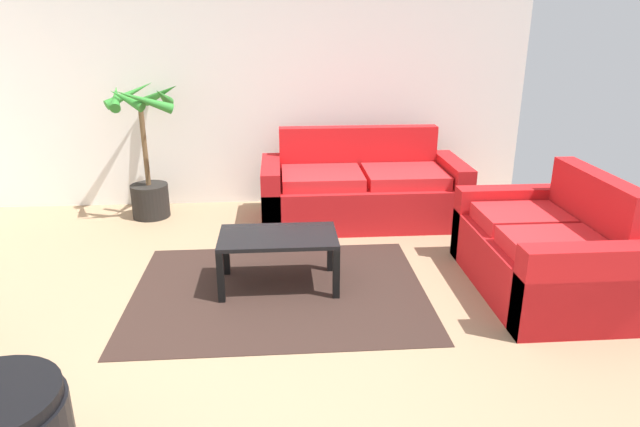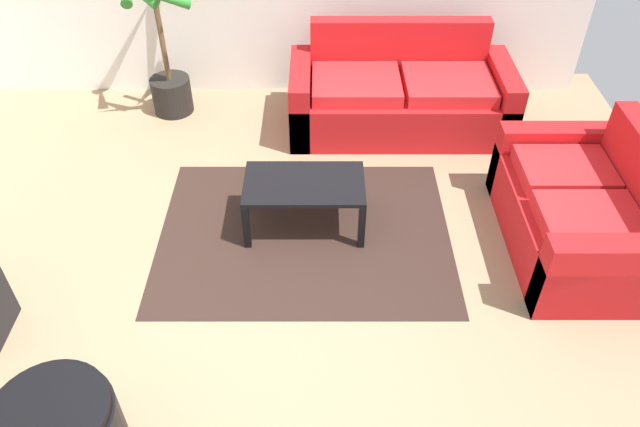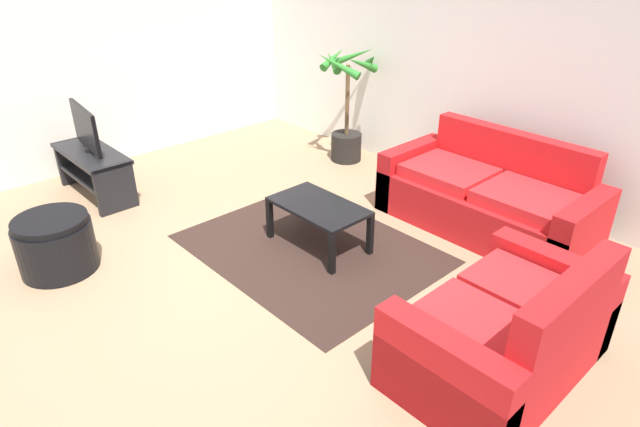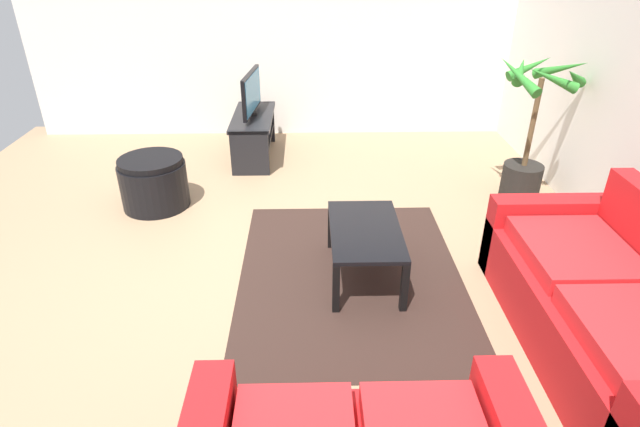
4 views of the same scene
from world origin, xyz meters
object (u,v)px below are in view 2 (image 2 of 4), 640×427
Objects in this scene: couch_loveseat at (583,215)px; coffee_table at (306,189)px; potted_palm at (168,57)px; couch_main at (402,97)px.

couch_loveseat reaches higher than coffee_table.
coffee_table is 0.64× the size of potted_palm.
potted_palm is (-3.30, 1.90, 0.27)m from couch_loveseat.
potted_palm is at bearing 127.88° from coffee_table.
coffee_table is at bearing -52.12° from potted_palm.
couch_loveseat is (1.14, -1.63, -0.00)m from couch_main.
couch_loveseat is at bearing -55.13° from couch_main.
potted_palm is at bearing 173.00° from couch_main.
couch_loveseat is at bearing -6.08° from coffee_table.
coffee_table is (-1.99, 0.21, 0.06)m from couch_loveseat.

